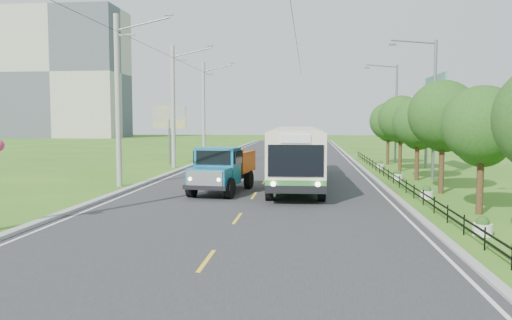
% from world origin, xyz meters
% --- Properties ---
extents(ground, '(240.00, 240.00, 0.00)m').
position_xyz_m(ground, '(0.00, 0.00, 0.00)').
color(ground, '#336718').
rests_on(ground, ground).
extents(road, '(14.00, 120.00, 0.02)m').
position_xyz_m(road, '(0.00, 20.00, 0.01)').
color(road, '#28282B').
rests_on(road, ground).
extents(curb_left, '(0.40, 120.00, 0.15)m').
position_xyz_m(curb_left, '(-7.20, 20.00, 0.07)').
color(curb_left, '#9E9E99').
rests_on(curb_left, ground).
extents(curb_right, '(0.30, 120.00, 0.10)m').
position_xyz_m(curb_right, '(7.15, 20.00, 0.05)').
color(curb_right, '#9E9E99').
rests_on(curb_right, ground).
extents(edge_line_left, '(0.12, 120.00, 0.00)m').
position_xyz_m(edge_line_left, '(-6.65, 20.00, 0.02)').
color(edge_line_left, silver).
rests_on(edge_line_left, road).
extents(edge_line_right, '(0.12, 120.00, 0.00)m').
position_xyz_m(edge_line_right, '(6.65, 20.00, 0.02)').
color(edge_line_right, silver).
rests_on(edge_line_right, road).
extents(centre_dash, '(0.12, 2.20, 0.00)m').
position_xyz_m(centre_dash, '(0.00, 0.00, 0.02)').
color(centre_dash, yellow).
rests_on(centre_dash, road).
extents(railing_right, '(0.04, 40.00, 0.60)m').
position_xyz_m(railing_right, '(8.00, 14.00, 0.30)').
color(railing_right, black).
rests_on(railing_right, ground).
extents(pole_near, '(3.51, 0.32, 10.00)m').
position_xyz_m(pole_near, '(-8.26, 9.00, 5.09)').
color(pole_near, gray).
rests_on(pole_near, ground).
extents(pole_mid, '(3.51, 0.32, 10.00)m').
position_xyz_m(pole_mid, '(-8.26, 21.00, 5.09)').
color(pole_mid, gray).
rests_on(pole_mid, ground).
extents(pole_far, '(3.51, 0.32, 10.00)m').
position_xyz_m(pole_far, '(-8.26, 33.00, 5.09)').
color(pole_far, gray).
rests_on(pole_far, ground).
extents(tree_second, '(3.18, 3.26, 5.30)m').
position_xyz_m(tree_second, '(9.86, 2.14, 3.52)').
color(tree_second, '#382314').
rests_on(tree_second, ground).
extents(tree_third, '(3.60, 3.62, 6.00)m').
position_xyz_m(tree_third, '(9.86, 8.14, 3.99)').
color(tree_third, '#382314').
rests_on(tree_third, ground).
extents(tree_fourth, '(3.24, 3.31, 5.40)m').
position_xyz_m(tree_fourth, '(9.86, 14.14, 3.59)').
color(tree_fourth, '#382314').
rests_on(tree_fourth, ground).
extents(tree_fifth, '(3.48, 3.52, 5.80)m').
position_xyz_m(tree_fifth, '(9.86, 20.14, 3.85)').
color(tree_fifth, '#382314').
rests_on(tree_fifth, ground).
extents(tree_back, '(3.30, 3.36, 5.50)m').
position_xyz_m(tree_back, '(9.86, 26.14, 3.65)').
color(tree_back, '#382314').
rests_on(tree_back, ground).
extents(streetlight_mid, '(3.02, 0.20, 9.07)m').
position_xyz_m(streetlight_mid, '(10.64, 14.00, 4.90)').
color(streetlight_mid, slate).
rests_on(streetlight_mid, ground).
extents(streetlight_far, '(3.02, 0.20, 9.07)m').
position_xyz_m(streetlight_far, '(10.64, 28.00, 4.90)').
color(streetlight_far, slate).
rests_on(streetlight_far, ground).
extents(planter_front, '(0.64, 0.64, 0.67)m').
position_xyz_m(planter_front, '(8.60, -2.00, 0.29)').
color(planter_front, silver).
rests_on(planter_front, ground).
extents(planter_near, '(0.64, 0.64, 0.67)m').
position_xyz_m(planter_near, '(8.60, 6.00, 0.29)').
color(planter_near, silver).
rests_on(planter_near, ground).
extents(planter_mid, '(0.64, 0.64, 0.67)m').
position_xyz_m(planter_mid, '(8.60, 14.00, 0.29)').
color(planter_mid, silver).
rests_on(planter_mid, ground).
extents(planter_far, '(0.64, 0.64, 0.67)m').
position_xyz_m(planter_far, '(8.60, 22.00, 0.29)').
color(planter_far, silver).
rests_on(planter_far, ground).
extents(billboard_left, '(3.00, 0.20, 5.20)m').
position_xyz_m(billboard_left, '(-9.50, 24.00, 3.87)').
color(billboard_left, slate).
rests_on(billboard_left, ground).
extents(billboard_right, '(0.24, 6.00, 7.30)m').
position_xyz_m(billboard_right, '(12.30, 20.00, 5.34)').
color(billboard_right, slate).
rests_on(billboard_right, ground).
extents(apartment_near, '(28.00, 14.00, 30.00)m').
position_xyz_m(apartment_near, '(-55.00, 95.00, 15.00)').
color(apartment_near, '#B7B2A3').
rests_on(apartment_near, ground).
extents(apartment_far, '(24.00, 14.00, 26.00)m').
position_xyz_m(apartment_far, '(-80.00, 120.00, 13.00)').
color(apartment_far, '#B7B2A3').
rests_on(apartment_far, ground).
extents(bus, '(3.27, 17.29, 3.32)m').
position_xyz_m(bus, '(1.97, 11.64, 2.00)').
color(bus, '#307A34').
rests_on(bus, ground).
extents(dump_truck, '(2.97, 6.11, 2.47)m').
position_xyz_m(dump_truck, '(-1.82, 7.14, 1.40)').
color(dump_truck, '#17658C').
rests_on(dump_truck, ground).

